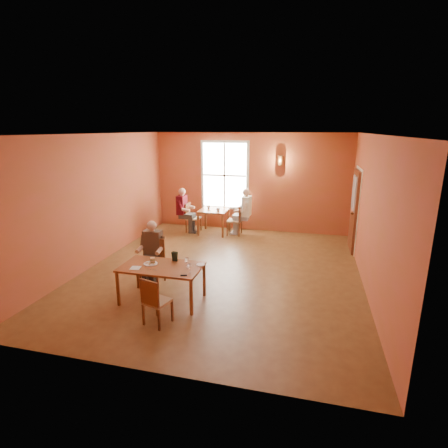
% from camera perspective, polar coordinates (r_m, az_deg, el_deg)
% --- Properties ---
extents(ground, '(6.00, 7.00, 0.01)m').
position_cam_1_polar(ground, '(7.94, -0.36, -7.70)').
color(ground, brown).
rests_on(ground, ground).
extents(wall_back, '(6.00, 0.04, 3.00)m').
position_cam_1_polar(wall_back, '(10.85, 4.29, 6.77)').
color(wall_back, brown).
rests_on(wall_back, ground).
extents(wall_front, '(6.00, 0.04, 3.00)m').
position_cam_1_polar(wall_front, '(4.33, -12.13, -6.83)').
color(wall_front, brown).
rests_on(wall_front, ground).
extents(wall_left, '(0.04, 7.00, 3.00)m').
position_cam_1_polar(wall_left, '(8.72, -19.88, 3.79)').
color(wall_left, brown).
rests_on(wall_left, ground).
extents(wall_right, '(0.04, 7.00, 3.00)m').
position_cam_1_polar(wall_right, '(7.35, 22.91, 1.48)').
color(wall_right, brown).
rests_on(wall_right, ground).
extents(ceiling, '(6.00, 7.00, 0.04)m').
position_cam_1_polar(ceiling, '(7.31, -0.40, 14.49)').
color(ceiling, white).
rests_on(ceiling, wall_back).
extents(window, '(1.36, 0.10, 1.96)m').
position_cam_1_polar(window, '(10.94, 0.09, 7.94)').
color(window, white).
rests_on(window, wall_back).
extents(door, '(0.12, 1.04, 2.10)m').
position_cam_1_polar(door, '(9.66, 20.38, 2.07)').
color(door, maroon).
rests_on(door, ground).
extents(wall_sconce, '(0.16, 0.16, 0.28)m').
position_cam_1_polar(wall_sconce, '(10.56, 9.16, 10.21)').
color(wall_sconce, brown).
rests_on(wall_sconce, wall_back).
extents(main_table, '(1.47, 0.83, 0.69)m').
position_cam_1_polar(main_table, '(6.64, -10.05, -9.53)').
color(main_table, brown).
rests_on(main_table, ground).
extents(chair_diner_main, '(0.41, 0.41, 0.92)m').
position_cam_1_polar(chair_diner_main, '(7.33, -11.62, -6.17)').
color(chair_diner_main, '#55361D').
rests_on(chair_diner_main, ground).
extents(diner_main, '(0.49, 0.49, 1.23)m').
position_cam_1_polar(diner_main, '(7.25, -11.79, -5.11)').
color(diner_main, '#31241B').
rests_on(diner_main, ground).
extents(chair_empty, '(0.45, 0.45, 0.82)m').
position_cam_1_polar(chair_empty, '(5.90, -10.85, -12.14)').
color(chair_empty, brown).
rests_on(chair_empty, ground).
extents(plate_food, '(0.33, 0.33, 0.03)m').
position_cam_1_polar(plate_food, '(6.62, -11.92, -6.30)').
color(plate_food, silver).
rests_on(plate_food, main_table).
extents(sandwich, '(0.11, 0.11, 0.10)m').
position_cam_1_polar(sandwich, '(6.62, -11.55, -5.96)').
color(sandwich, tan).
rests_on(sandwich, main_table).
extents(goblet_a, '(0.09, 0.09, 0.18)m').
position_cam_1_polar(goblet_a, '(6.37, -6.09, -6.17)').
color(goblet_a, white).
rests_on(goblet_a, main_table).
extents(goblet_b, '(0.07, 0.07, 0.17)m').
position_cam_1_polar(goblet_b, '(6.13, -5.69, -7.13)').
color(goblet_b, white).
rests_on(goblet_b, main_table).
extents(menu_stand, '(0.11, 0.06, 0.18)m').
position_cam_1_polar(menu_stand, '(6.66, -8.04, -5.27)').
color(menu_stand, black).
rests_on(menu_stand, main_table).
extents(knife, '(0.19, 0.02, 0.00)m').
position_cam_1_polar(knife, '(6.36, -11.65, -7.35)').
color(knife, silver).
rests_on(knife, main_table).
extents(napkin, '(0.20, 0.20, 0.01)m').
position_cam_1_polar(napkin, '(6.51, -14.25, -6.95)').
color(napkin, white).
rests_on(napkin, main_table).
extents(side_plate, '(0.20, 0.20, 0.01)m').
position_cam_1_polar(side_plate, '(6.46, -3.86, -6.64)').
color(side_plate, white).
rests_on(side_plate, main_table).
extents(sunglasses, '(0.12, 0.07, 0.01)m').
position_cam_1_polar(sunglasses, '(6.04, -6.58, -8.31)').
color(sunglasses, black).
rests_on(sunglasses, main_table).
extents(second_table, '(0.83, 0.83, 0.74)m').
position_cam_1_polar(second_table, '(10.66, -1.68, 0.43)').
color(second_table, brown).
rests_on(second_table, ground).
extents(chair_diner_white, '(0.40, 0.40, 0.91)m').
position_cam_1_polar(chair_diner_white, '(10.48, 1.74, 0.67)').
color(chair_diner_white, brown).
rests_on(chair_diner_white, ground).
extents(diner_white, '(0.54, 0.54, 1.36)m').
position_cam_1_polar(diner_white, '(10.42, 1.91, 1.85)').
color(diner_white, white).
rests_on(diner_white, ground).
extents(chair_diner_maroon, '(0.40, 0.40, 0.90)m').
position_cam_1_polar(chair_diner_maroon, '(10.83, -5.00, 1.05)').
color(chair_diner_maroon, '#4A2916').
rests_on(chair_diner_maroon, ground).
extents(diner_maroon, '(0.53, 0.53, 1.33)m').
position_cam_1_polar(diner_maroon, '(10.78, -5.18, 2.17)').
color(diner_maroon, maroon).
rests_on(diner_maroon, ground).
extents(cup_a, '(0.12, 0.12, 0.09)m').
position_cam_1_polar(cup_a, '(10.39, -0.97, 2.38)').
color(cup_a, white).
rests_on(cup_a, second_table).
extents(cup_b, '(0.11, 0.11, 0.10)m').
position_cam_1_polar(cup_b, '(10.70, -2.53, 2.78)').
color(cup_b, silver).
rests_on(cup_b, second_table).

